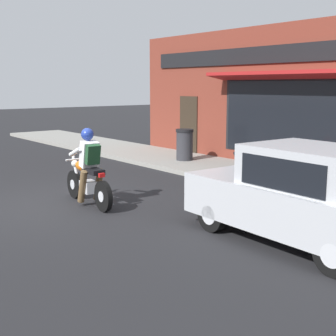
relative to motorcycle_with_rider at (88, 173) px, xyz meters
name	(u,v)px	position (x,y,z in m)	size (l,w,h in m)	color
ground_plane	(54,205)	(-0.59, 0.46, -0.68)	(80.00, 80.00, 0.00)	black
sidewalk_curb	(169,159)	(4.91, 3.46, -0.61)	(2.60, 22.00, 0.14)	gray
storefront_building	(257,98)	(6.43, 1.06, 1.43)	(1.25, 10.27, 4.20)	maroon
motorcycle_with_rider	(88,173)	(0.00, 0.00, 0.00)	(0.58, 2.02, 1.62)	black
car_hatchback	(301,196)	(1.43, -4.24, 0.09)	(1.77, 3.83, 1.57)	black
fire_hydrant	(276,160)	(5.02, -0.90, -0.11)	(0.36, 0.24, 0.88)	red
trash_bin	(185,144)	(4.87, 2.60, -0.04)	(0.56, 0.56, 0.98)	#2D2D33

